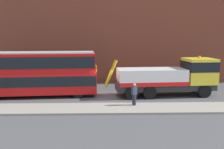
% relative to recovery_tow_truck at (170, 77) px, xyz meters
% --- Properties ---
extents(ground_plane, '(120.00, 120.00, 0.00)m').
position_rel_recovery_tow_truck_xyz_m(ground_plane, '(-5.88, -0.20, -1.76)').
color(ground_plane, '#4C4C51').
extents(near_kerb, '(60.00, 2.80, 0.15)m').
position_rel_recovery_tow_truck_xyz_m(near_kerb, '(-5.88, -4.40, -1.68)').
color(near_kerb, gray).
rests_on(near_kerb, ground_plane).
extents(building_facade, '(60.00, 1.50, 16.00)m').
position_rel_recovery_tow_truck_xyz_m(building_facade, '(-5.88, 7.38, 6.31)').
color(building_facade, brown).
rests_on(building_facade, ground_plane).
extents(recovery_tow_truck, '(10.22, 3.35, 3.67)m').
position_rel_recovery_tow_truck_xyz_m(recovery_tow_truck, '(0.00, 0.00, 0.00)').
color(recovery_tow_truck, '#2D2D2D').
rests_on(recovery_tow_truck, ground_plane).
extents(double_decker_bus, '(11.18, 3.43, 4.06)m').
position_rel_recovery_tow_truck_xyz_m(double_decker_bus, '(-12.28, -0.04, 0.47)').
color(double_decker_bus, red).
rests_on(double_decker_bus, ground_plane).
extents(pedestrian_bystander, '(0.48, 0.43, 1.71)m').
position_rel_recovery_tow_truck_xyz_m(pedestrian_bystander, '(-3.72, -3.75, -0.77)').
color(pedestrian_bystander, '#232333').
rests_on(pedestrian_bystander, near_kerb).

